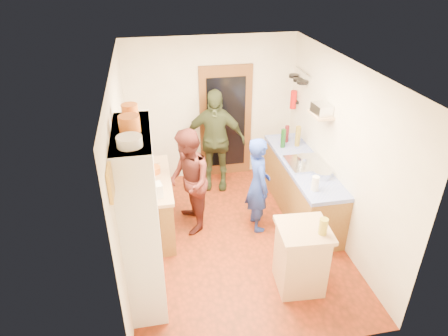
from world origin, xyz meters
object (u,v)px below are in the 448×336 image
object	(u,v)px
right_counter_base	(301,188)
person_hob	(260,185)
hutch_body	(141,219)
person_back	(215,140)
person_left	(190,181)
island_base	(301,259)

from	to	relation	value
right_counter_base	person_hob	size ratio (longest dim) A/B	1.46
hutch_body	right_counter_base	xyz separation A→B (m)	(2.50, 1.30, -0.68)
right_counter_base	person_back	bearing A→B (deg)	139.83
right_counter_base	person_hob	bearing A→B (deg)	-158.70
hutch_body	person_left	world-z (taller)	hutch_body
person_hob	right_counter_base	bearing A→B (deg)	-70.99
island_base	person_hob	world-z (taller)	person_hob
person_hob	person_back	distance (m)	1.42
right_counter_base	person_left	distance (m)	1.85
right_counter_base	person_left	xyz separation A→B (m)	(-1.80, -0.07, 0.40)
hutch_body	island_base	world-z (taller)	hutch_body
person_left	island_base	bearing A→B (deg)	35.17
hutch_body	person_left	bearing A→B (deg)	60.43
island_base	person_back	xyz separation A→B (m)	(-0.62, 2.63, 0.49)
island_base	person_back	world-z (taller)	person_back
island_base	person_left	distance (m)	1.98
hutch_body	person_hob	xyz separation A→B (m)	(1.72, 1.00, -0.34)
right_counter_base	island_base	size ratio (longest dim) A/B	2.56
right_counter_base	person_back	size ratio (longest dim) A/B	1.20
hutch_body	person_left	distance (m)	1.44
island_base	person_hob	xyz separation A→B (m)	(-0.17, 1.30, 0.33)
right_counter_base	person_left	size ratio (longest dim) A/B	1.35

